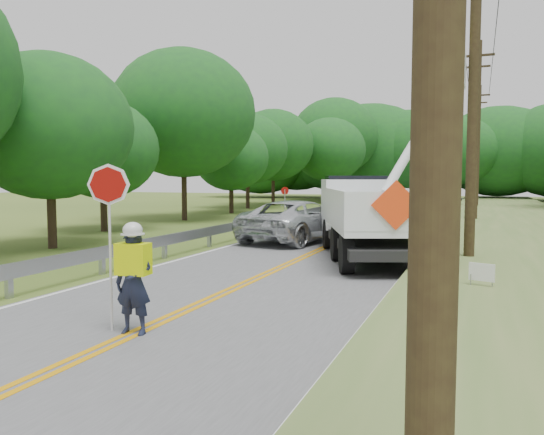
% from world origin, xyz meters
% --- Properties ---
extents(ground, '(140.00, 140.00, 0.00)m').
position_xyz_m(ground, '(0.00, 0.00, 0.00)').
color(ground, '#425920').
rests_on(ground, ground).
extents(road, '(7.20, 96.00, 0.03)m').
position_xyz_m(road, '(0.00, 14.00, 0.01)').
color(road, '#535255').
rests_on(road, ground).
extents(guardrail, '(0.18, 48.00, 0.77)m').
position_xyz_m(guardrail, '(-4.02, 14.91, 0.55)').
color(guardrail, '#989CA0').
rests_on(guardrail, ground).
extents(utility_poles, '(1.60, 43.30, 10.00)m').
position_xyz_m(utility_poles, '(5.00, 17.02, 5.27)').
color(utility_poles, black).
rests_on(utility_poles, ground).
extents(tall_grass_verge, '(7.00, 96.00, 0.30)m').
position_xyz_m(tall_grass_verge, '(7.10, 14.00, 0.15)').
color(tall_grass_verge, '#4C6C2F').
rests_on(tall_grass_verge, ground).
extents(treeline_left, '(11.67, 55.62, 11.17)m').
position_xyz_m(treeline_left, '(-10.64, 29.96, 5.77)').
color(treeline_left, '#332319').
rests_on(treeline_left, ground).
extents(treeline_horizon, '(57.24, 14.37, 11.80)m').
position_xyz_m(treeline_horizon, '(0.55, 56.23, 5.50)').
color(treeline_horizon, '#1B491F').
rests_on(treeline_horizon, ground).
extents(flagger, '(1.09, 0.48, 2.80)m').
position_xyz_m(flagger, '(-0.00, -0.20, 1.02)').
color(flagger, '#191E33').
rests_on(flagger, road).
extents(bucket_truck, '(5.27, 7.94, 7.30)m').
position_xyz_m(bucket_truck, '(1.81, 10.32, 1.63)').
color(bucket_truck, black).
rests_on(bucket_truck, road).
extents(suv_silver, '(3.88, 6.37, 1.65)m').
position_xyz_m(suv_silver, '(-1.55, 12.87, 0.84)').
color(suv_silver, silver).
rests_on(suv_silver, road).
extents(suv_darkgrey, '(4.02, 6.37, 1.72)m').
position_xyz_m(suv_darkgrey, '(-2.00, 27.98, 0.88)').
color(suv_darkgrey, '#34383B').
rests_on(suv_darkgrey, road).
extents(stop_sign_permanent, '(0.41, 0.20, 2.07)m').
position_xyz_m(stop_sign_permanent, '(-4.66, 19.69, 1.33)').
color(stop_sign_permanent, '#989CA0').
rests_on(stop_sign_permanent, ground).
extents(yard_sign, '(0.52, 0.19, 0.78)m').
position_xyz_m(yard_sign, '(5.33, 4.58, 0.56)').
color(yard_sign, white).
rests_on(yard_sign, ground).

